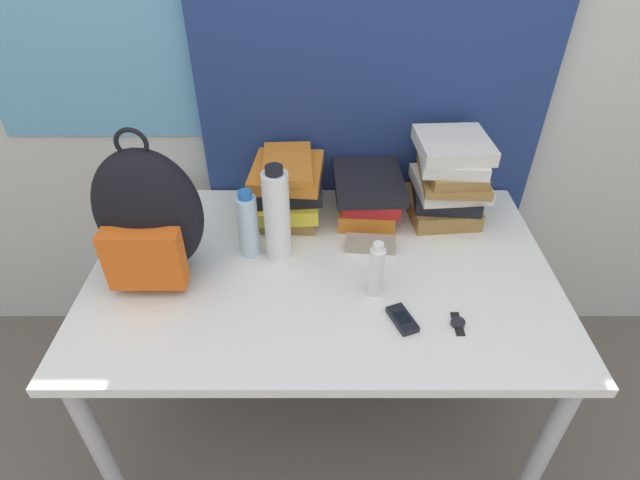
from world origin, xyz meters
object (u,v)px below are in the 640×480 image
at_px(book_stack_left, 286,188).
at_px(book_stack_center, 366,194).
at_px(book_stack_right, 446,178).
at_px(sunglasses_case, 368,244).
at_px(water_bottle, 246,225).
at_px(wristwatch, 456,323).
at_px(backpack, 146,218).
at_px(cell_phone, 401,319).
at_px(sports_bottle, 275,215).
at_px(sunscreen_bottle, 374,270).

distance_m(book_stack_left, book_stack_center, 0.26).
distance_m(book_stack_left, book_stack_right, 0.52).
height_order(book_stack_left, sunglasses_case, book_stack_left).
distance_m(water_bottle, wristwatch, 0.64).
bearing_deg(book_stack_center, water_bottle, -150.10).
bearing_deg(book_stack_right, backpack, -162.11).
bearing_deg(cell_phone, wristwatch, -4.16).
bearing_deg(book_stack_left, sports_bottle, -94.66).
height_order(sports_bottle, cell_phone, sports_bottle).
bearing_deg(book_stack_right, sunglasses_case, -144.12).
height_order(book_stack_right, cell_phone, book_stack_right).
height_order(book_stack_center, sports_bottle, sports_bottle).
relative_size(backpack, book_stack_left, 1.58).
bearing_deg(backpack, cell_phone, -17.07).
relative_size(water_bottle, cell_phone, 2.01).
distance_m(backpack, wristwatch, 0.86).
relative_size(sports_bottle, wristwatch, 3.78).
height_order(backpack, sports_bottle, backpack).
height_order(water_bottle, wristwatch, water_bottle).
height_order(book_stack_left, wristwatch, book_stack_left).
bearing_deg(backpack, book_stack_left, 38.82).
relative_size(cell_phone, sunglasses_case, 0.70).
bearing_deg(sunglasses_case, cell_phone, -79.05).
height_order(backpack, sunscreen_bottle, backpack).
relative_size(book_stack_right, water_bottle, 1.29).
relative_size(book_stack_left, book_stack_center, 1.02).
xyz_separation_m(backpack, book_stack_right, (0.87, 0.28, -0.05)).
bearing_deg(water_bottle, wristwatch, -27.62).
relative_size(book_stack_center, wristwatch, 3.42).
xyz_separation_m(cell_phone, sunglasses_case, (-0.06, 0.30, 0.01)).
bearing_deg(book_stack_right, book_stack_left, 179.37).
xyz_separation_m(water_bottle, sports_bottle, (0.09, -0.01, 0.04)).
xyz_separation_m(book_stack_center, sports_bottle, (-0.28, -0.22, 0.07)).
relative_size(book_stack_right, wristwatch, 3.53).
xyz_separation_m(book_stack_right, sunglasses_case, (-0.26, -0.19, -0.12)).
xyz_separation_m(book_stack_center, cell_phone, (0.05, -0.50, -0.07)).
bearing_deg(book_stack_center, backpack, -155.00).
bearing_deg(book_stack_center, book_stack_left, -179.50).
relative_size(backpack, sports_bottle, 1.46).
distance_m(book_stack_right, cell_phone, 0.54).
bearing_deg(cell_phone, sunscreen_bottle, 119.41).
xyz_separation_m(backpack, sunscreen_bottle, (0.61, -0.10, -0.11)).
relative_size(book_stack_right, sports_bottle, 0.93).
height_order(book_stack_center, water_bottle, water_bottle).
bearing_deg(book_stack_center, book_stack_right, -1.81).
xyz_separation_m(sunscreen_bottle, sunglasses_case, (0.00, 0.19, -0.06)).
bearing_deg(water_bottle, sports_bottle, -6.43).
bearing_deg(sunscreen_bottle, sunglasses_case, 88.96).
bearing_deg(book_stack_center, cell_phone, -83.87).
relative_size(book_stack_center, book_stack_right, 0.97).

